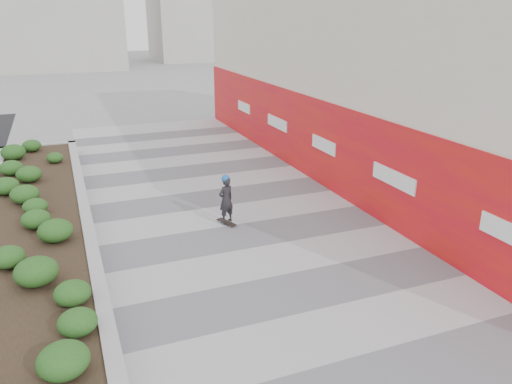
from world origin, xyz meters
TOP-DOWN VIEW (x-y plane):
  - ground at (0.00, 0.00)m, footprint 160.00×160.00m
  - walkway at (0.00, 3.00)m, footprint 8.00×36.00m
  - building at (6.98, 8.98)m, footprint 6.04×24.08m
  - planter at (-5.50, 7.00)m, footprint 3.00×18.00m
  - manhole_cover at (0.50, 3.00)m, footprint 0.44×0.44m
  - skateboarder at (-0.33, 5.96)m, footprint 0.59×0.74m

SIDE VIEW (x-z plane):
  - ground at x=0.00m, z-range 0.00..0.00m
  - manhole_cover at x=0.50m, z-range 0.00..0.01m
  - walkway at x=0.00m, z-range 0.00..0.01m
  - planter at x=-5.50m, z-range -0.03..0.87m
  - skateboarder at x=-0.33m, z-range 0.01..1.53m
  - building at x=6.98m, z-range -0.02..7.98m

